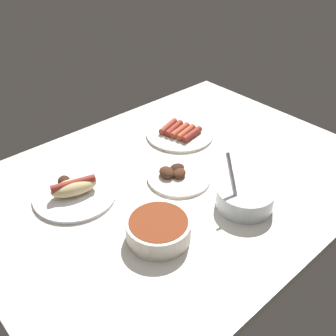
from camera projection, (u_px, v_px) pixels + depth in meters
ground_plane at (178, 182)px, 119.71cm from camera, size 120.00×90.00×3.00cm
plate_sausages at (180, 133)px, 138.56cm from camera, size 23.81×23.81×3.26cm
bowl_chili at (158, 228)px, 96.89cm from camera, size 16.39×16.39×5.50cm
plate_grilled_meat at (176, 176)px, 117.89cm from camera, size 19.32×19.32×3.65cm
bowl_coleslaw at (245, 196)px, 106.69cm from camera, size 15.87×15.87×15.84cm
plate_hotdog_assembled at (74, 191)px, 110.90cm from camera, size 23.80×23.80×5.61cm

